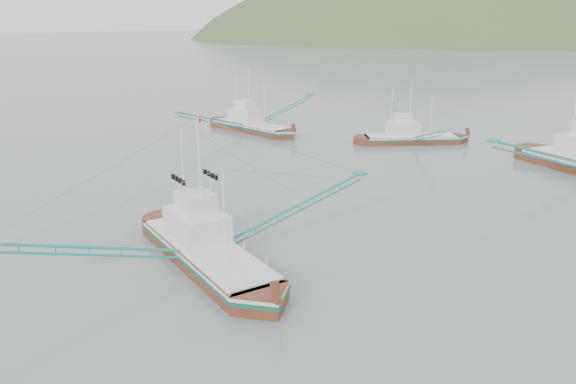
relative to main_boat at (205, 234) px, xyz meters
The scene contains 5 objects.
ground 2.52m from the main_boat, 50.48° to the left, with size 1200.00×1200.00×0.00m, color slate.
main_boat is the anchor object (origin of this frame).
bg_boat_left 44.19m from the main_boat, 128.59° to the left, with size 13.55×23.90×9.71m.
bg_boat_far 41.83m from the main_boat, 98.95° to the left, with size 17.22×17.87×8.54m.
headland_left 403.13m from the main_boat, 116.36° to the left, with size 448.00×308.00×210.00m, color #3E572D.
Camera 1 is at (23.85, -23.78, 14.99)m, focal length 35.00 mm.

